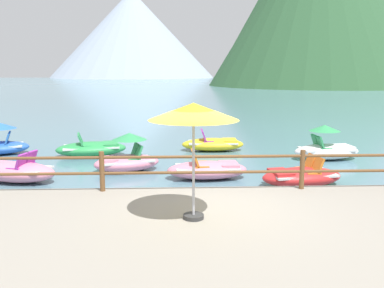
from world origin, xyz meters
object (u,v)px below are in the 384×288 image
at_px(pedal_boat_1, 127,158).
at_px(pedal_boat_4, 16,171).
at_px(beach_umbrella, 194,113).
at_px(pedal_boat_5, 301,176).
at_px(pedal_boat_3, 213,144).
at_px(pedal_boat_2, 92,148).
at_px(pedal_boat_6, 327,148).
at_px(pedal_boat_7, 208,169).

bearing_deg(pedal_boat_1, pedal_boat_4, -159.03).
height_order(beach_umbrella, pedal_boat_5, beach_umbrella).
bearing_deg(pedal_boat_1, pedal_boat_3, 47.36).
bearing_deg(pedal_boat_5, pedal_boat_1, 158.51).
height_order(pedal_boat_2, pedal_boat_4, pedal_boat_4).
bearing_deg(beach_umbrella, pedal_boat_5, 48.69).
bearing_deg(pedal_boat_4, pedal_boat_1, 20.97).
bearing_deg(pedal_boat_3, pedal_boat_5, -69.41).
relative_size(pedal_boat_1, pedal_boat_6, 0.96).
bearing_deg(pedal_boat_1, pedal_boat_2, 122.83).
relative_size(pedal_boat_5, pedal_boat_7, 1.01).
height_order(pedal_boat_6, pedal_boat_7, pedal_boat_6).
distance_m(pedal_boat_1, pedal_boat_2, 2.94).
bearing_deg(pedal_boat_1, pedal_boat_6, 12.17).
bearing_deg(beach_umbrella, pedal_boat_2, 113.25).
height_order(pedal_boat_5, pedal_boat_7, pedal_boat_7).
distance_m(pedal_boat_1, pedal_boat_5, 5.46).
xyz_separation_m(pedal_boat_3, pedal_boat_4, (-6.16, -4.52, 0.04)).
bearing_deg(pedal_boat_2, pedal_boat_5, -33.81).
bearing_deg(pedal_boat_1, pedal_boat_5, -21.49).
relative_size(pedal_boat_5, pedal_boat_6, 1.00).
relative_size(pedal_boat_1, pedal_boat_2, 0.84).
relative_size(pedal_boat_1, pedal_boat_3, 0.96).
height_order(beach_umbrella, pedal_boat_4, beach_umbrella).
xyz_separation_m(beach_umbrella, pedal_boat_4, (-4.98, 4.45, -2.14)).
height_order(pedal_boat_3, pedal_boat_7, pedal_boat_7).
height_order(beach_umbrella, pedal_boat_2, beach_umbrella).
relative_size(pedal_boat_1, pedal_boat_5, 0.96).
height_order(pedal_boat_2, pedal_boat_3, pedal_boat_2).
relative_size(pedal_boat_2, pedal_boat_4, 1.05).
distance_m(pedal_boat_4, pedal_boat_5, 8.21).
distance_m(beach_umbrella, pedal_boat_2, 9.08).
bearing_deg(pedal_boat_4, pedal_boat_3, 36.26).
height_order(pedal_boat_1, pedal_boat_5, pedal_boat_1).
bearing_deg(beach_umbrella, pedal_boat_6, 54.23).
bearing_deg(pedal_boat_7, pedal_boat_1, 156.96).
relative_size(pedal_boat_3, pedal_boat_4, 0.93).
bearing_deg(pedal_boat_6, beach_umbrella, -125.77).
xyz_separation_m(pedal_boat_2, pedal_boat_4, (-1.50, -3.65, 0.02)).
height_order(pedal_boat_4, pedal_boat_6, pedal_boat_6).
height_order(pedal_boat_1, pedal_boat_3, pedal_boat_1).
height_order(pedal_boat_5, pedal_boat_6, pedal_boat_6).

